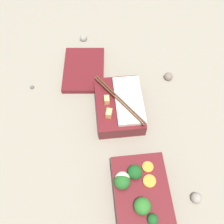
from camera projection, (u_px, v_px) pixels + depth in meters
The scene contains 8 objects.
ground_plane at pixel (129, 148), 0.78m from camera, with size 3.00×3.00×0.00m, color gray.
bento_tray_vegetable at pixel (140, 192), 0.68m from camera, with size 0.19×0.14×0.08m.
bento_tray_rice at pixel (120, 106), 0.81m from camera, with size 0.19×0.14×0.07m.
bento_lid at pixel (84, 70), 0.91m from camera, with size 0.19×0.14×0.02m, color maroon.
pebble_0 at pixel (32, 87), 0.88m from camera, with size 0.01×0.01×0.01m, color #595651.
pebble_1 at pixel (83, 38), 0.99m from camera, with size 0.03×0.03×0.03m, color gray.
pebble_2 at pixel (196, 198), 0.70m from camera, with size 0.03×0.03×0.03m, color gray.
pebble_3 at pixel (168, 77), 0.90m from camera, with size 0.03×0.03×0.03m, color #7A6B5B.
Camera 1 is at (-0.29, 0.08, 0.73)m, focal length 42.00 mm.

